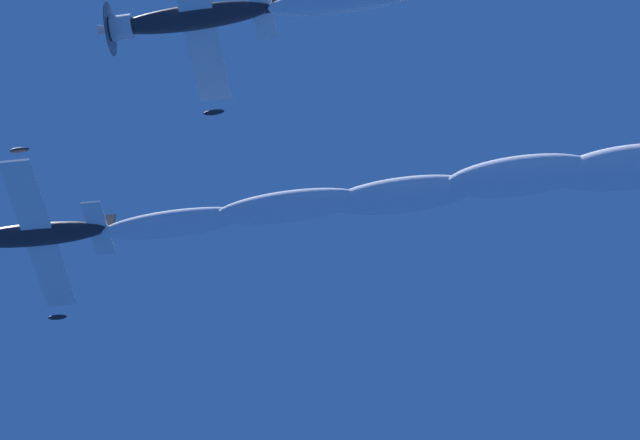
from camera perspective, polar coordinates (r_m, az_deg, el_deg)
name	(u,v)px	position (r m, az deg, el deg)	size (l,w,h in m)	color
airplane_lead	(30,235)	(75.13, -11.95, -0.62)	(8.58, 8.41, 3.09)	#232328
airplane_left_wingman	(188,18)	(69.10, -5.53, 8.34)	(8.53, 8.38, 3.18)	#232328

